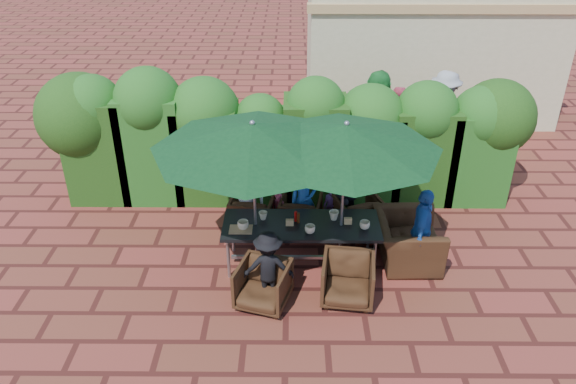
{
  "coord_description": "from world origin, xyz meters",
  "views": [
    {
      "loc": [
        0.07,
        -7.2,
        5.41
      ],
      "look_at": [
        0.02,
        0.4,
        1.14
      ],
      "focal_mm": 35.0,
      "sensor_mm": 36.0,
      "label": 1
    }
  ],
  "objects_px": {
    "chair_far_mid": "(301,212)",
    "chair_far_right": "(356,212)",
    "umbrella_right": "(346,137)",
    "chair_end_right": "(408,234)",
    "umbrella_left": "(253,136)",
    "chair_near_left": "(263,283)",
    "chair_near_right": "(348,278)",
    "chair_far_left": "(253,210)",
    "dining_table": "(301,228)"
  },
  "relations": [
    {
      "from": "chair_far_mid",
      "to": "chair_near_right",
      "type": "xyz_separation_m",
      "value": [
        0.66,
        -1.87,
        0.03
      ]
    },
    {
      "from": "chair_near_left",
      "to": "chair_far_right",
      "type": "bearing_deg",
      "value": 68.71
    },
    {
      "from": "chair_far_mid",
      "to": "chair_far_right",
      "type": "bearing_deg",
      "value": -173.34
    },
    {
      "from": "umbrella_left",
      "to": "chair_far_left",
      "type": "relative_size",
      "value": 3.95
    },
    {
      "from": "umbrella_left",
      "to": "chair_near_left",
      "type": "height_order",
      "value": "umbrella_left"
    },
    {
      "from": "chair_far_right",
      "to": "chair_end_right",
      "type": "distance_m",
      "value": 1.12
    },
    {
      "from": "chair_far_left",
      "to": "chair_near_left",
      "type": "height_order",
      "value": "chair_far_left"
    },
    {
      "from": "chair_far_left",
      "to": "chair_far_mid",
      "type": "bearing_deg",
      "value": -171.03
    },
    {
      "from": "chair_near_right",
      "to": "chair_far_left",
      "type": "bearing_deg",
      "value": 135.35
    },
    {
      "from": "umbrella_right",
      "to": "dining_table",
      "type": "bearing_deg",
      "value": 178.24
    },
    {
      "from": "umbrella_right",
      "to": "chair_near_left",
      "type": "distance_m",
      "value": 2.38
    },
    {
      "from": "umbrella_left",
      "to": "chair_end_right",
      "type": "height_order",
      "value": "umbrella_left"
    },
    {
      "from": "dining_table",
      "to": "umbrella_left",
      "type": "distance_m",
      "value": 1.69
    },
    {
      "from": "dining_table",
      "to": "chair_far_right",
      "type": "height_order",
      "value": "chair_far_right"
    },
    {
      "from": "umbrella_left",
      "to": "chair_near_left",
      "type": "xyz_separation_m",
      "value": [
        0.15,
        -0.96,
        -1.85
      ]
    },
    {
      "from": "umbrella_left",
      "to": "chair_end_right",
      "type": "distance_m",
      "value": 2.95
    },
    {
      "from": "umbrella_right",
      "to": "chair_far_mid",
      "type": "bearing_deg",
      "value": 120.35
    },
    {
      "from": "umbrella_right",
      "to": "chair_end_right",
      "type": "relative_size",
      "value": 2.44
    },
    {
      "from": "dining_table",
      "to": "umbrella_left",
      "type": "height_order",
      "value": "umbrella_left"
    },
    {
      "from": "chair_near_left",
      "to": "chair_far_mid",
      "type": "bearing_deg",
      "value": 91.13
    },
    {
      "from": "umbrella_right",
      "to": "chair_end_right",
      "type": "distance_m",
      "value": 2.03
    },
    {
      "from": "umbrella_left",
      "to": "chair_far_right",
      "type": "height_order",
      "value": "umbrella_left"
    },
    {
      "from": "chair_far_mid",
      "to": "chair_far_left",
      "type": "bearing_deg",
      "value": 9.38
    },
    {
      "from": "umbrella_right",
      "to": "chair_far_left",
      "type": "height_order",
      "value": "umbrella_right"
    },
    {
      "from": "umbrella_left",
      "to": "umbrella_right",
      "type": "distance_m",
      "value": 1.32
    },
    {
      "from": "umbrella_left",
      "to": "chair_far_right",
      "type": "distance_m",
      "value": 2.66
    },
    {
      "from": "dining_table",
      "to": "chair_near_right",
      "type": "height_order",
      "value": "chair_near_right"
    },
    {
      "from": "chair_far_left",
      "to": "chair_near_right",
      "type": "height_order",
      "value": "chair_near_right"
    },
    {
      "from": "chair_near_left",
      "to": "chair_end_right",
      "type": "relative_size",
      "value": 0.63
    },
    {
      "from": "chair_end_right",
      "to": "umbrella_left",
      "type": "bearing_deg",
      "value": 92.18
    },
    {
      "from": "chair_near_right",
      "to": "umbrella_right",
      "type": "bearing_deg",
      "value": 100.61
    },
    {
      "from": "umbrella_right",
      "to": "chair_near_left",
      "type": "xyz_separation_m",
      "value": [
        -1.17,
        -0.95,
        -1.85
      ]
    },
    {
      "from": "chair_far_mid",
      "to": "chair_near_left",
      "type": "distance_m",
      "value": 2.06
    },
    {
      "from": "umbrella_right",
      "to": "chair_far_right",
      "type": "distance_m",
      "value": 2.11
    },
    {
      "from": "umbrella_right",
      "to": "chair_near_left",
      "type": "relative_size",
      "value": 3.84
    },
    {
      "from": "umbrella_right",
      "to": "chair_near_right",
      "type": "xyz_separation_m",
      "value": [
        0.05,
        -0.84,
        -1.83
      ]
    },
    {
      "from": "chair_end_right",
      "to": "chair_far_right",
      "type": "bearing_deg",
      "value": 39.53
    },
    {
      "from": "chair_far_right",
      "to": "chair_end_right",
      "type": "relative_size",
      "value": 0.67
    },
    {
      "from": "chair_far_right",
      "to": "chair_end_right",
      "type": "xyz_separation_m",
      "value": [
        0.72,
        -0.85,
        0.12
      ]
    },
    {
      "from": "chair_far_left",
      "to": "chair_near_left",
      "type": "relative_size",
      "value": 1.03
    },
    {
      "from": "umbrella_right",
      "to": "chair_near_right",
      "type": "distance_m",
      "value": 2.02
    },
    {
      "from": "chair_far_mid",
      "to": "chair_end_right",
      "type": "distance_m",
      "value": 1.91
    },
    {
      "from": "chair_far_right",
      "to": "chair_near_right",
      "type": "xyz_separation_m",
      "value": [
        -0.3,
        -1.82,
        -0.0
      ]
    },
    {
      "from": "umbrella_right",
      "to": "chair_far_mid",
      "type": "distance_m",
      "value": 2.21
    },
    {
      "from": "umbrella_right",
      "to": "chair_end_right",
      "type": "bearing_deg",
      "value": 7.06
    },
    {
      "from": "chair_near_left",
      "to": "umbrella_left",
      "type": "bearing_deg",
      "value": 115.91
    },
    {
      "from": "chair_near_right",
      "to": "chair_end_right",
      "type": "relative_size",
      "value": 0.67
    },
    {
      "from": "chair_far_left",
      "to": "chair_far_mid",
      "type": "xyz_separation_m",
      "value": [
        0.82,
        -0.0,
        -0.02
      ]
    },
    {
      "from": "chair_near_left",
      "to": "umbrella_right",
      "type": "bearing_deg",
      "value": 55.96
    },
    {
      "from": "umbrella_left",
      "to": "umbrella_right",
      "type": "height_order",
      "value": "same"
    }
  ]
}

